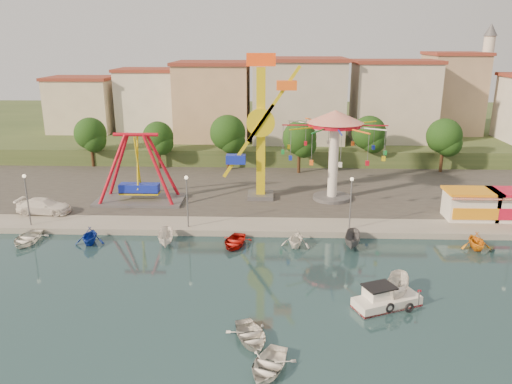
{
  "coord_description": "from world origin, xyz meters",
  "views": [
    {
      "loc": [
        0.39,
        -33.32,
        18.62
      ],
      "look_at": [
        -1.26,
        14.0,
        4.0
      ],
      "focal_mm": 35.0,
      "sensor_mm": 36.0,
      "label": 1
    }
  ],
  "objects_px": {
    "kamikaze_tower": "(263,132)",
    "van": "(44,206)",
    "cabin_motorboat": "(385,300)",
    "skiff": "(397,288)",
    "rowboat_a": "(251,336)",
    "pirate_ship_ride": "(138,169)",
    "wave_swinger": "(335,135)"
  },
  "relations": [
    {
      "from": "kamikaze_tower",
      "to": "rowboat_a",
      "type": "relative_size",
      "value": 4.39
    },
    {
      "from": "wave_swinger",
      "to": "skiff",
      "type": "relative_size",
      "value": 2.75
    },
    {
      "from": "pirate_ship_ride",
      "to": "kamikaze_tower",
      "type": "relative_size",
      "value": 0.61
    },
    {
      "from": "cabin_motorboat",
      "to": "rowboat_a",
      "type": "bearing_deg",
      "value": -177.2
    },
    {
      "from": "cabin_motorboat",
      "to": "skiff",
      "type": "relative_size",
      "value": 1.25
    },
    {
      "from": "kamikaze_tower",
      "to": "wave_swinger",
      "type": "relative_size",
      "value": 1.42
    },
    {
      "from": "van",
      "to": "pirate_ship_ride",
      "type": "bearing_deg",
      "value": -62.06
    },
    {
      "from": "kamikaze_tower",
      "to": "cabin_motorboat",
      "type": "relative_size",
      "value": 3.14
    },
    {
      "from": "kamikaze_tower",
      "to": "skiff",
      "type": "bearing_deg",
      "value": -64.91
    },
    {
      "from": "kamikaze_tower",
      "to": "van",
      "type": "distance_m",
      "value": 25.23
    },
    {
      "from": "wave_swinger",
      "to": "skiff",
      "type": "distance_m",
      "value": 23.49
    },
    {
      "from": "skiff",
      "to": "cabin_motorboat",
      "type": "bearing_deg",
      "value": -110.95
    },
    {
      "from": "pirate_ship_ride",
      "to": "wave_swinger",
      "type": "height_order",
      "value": "wave_swinger"
    },
    {
      "from": "rowboat_a",
      "to": "van",
      "type": "distance_m",
      "value": 31.98
    },
    {
      "from": "rowboat_a",
      "to": "skiff",
      "type": "height_order",
      "value": "skiff"
    },
    {
      "from": "van",
      "to": "kamikaze_tower",
      "type": "bearing_deg",
      "value": -73.08
    },
    {
      "from": "wave_swinger",
      "to": "van",
      "type": "height_order",
      "value": "wave_swinger"
    },
    {
      "from": "rowboat_a",
      "to": "van",
      "type": "height_order",
      "value": "van"
    },
    {
      "from": "kamikaze_tower",
      "to": "cabin_motorboat",
      "type": "bearing_deg",
      "value": -68.33
    },
    {
      "from": "cabin_motorboat",
      "to": "pirate_ship_ride",
      "type": "bearing_deg",
      "value": 113.83
    },
    {
      "from": "kamikaze_tower",
      "to": "wave_swinger",
      "type": "xyz_separation_m",
      "value": [
        8.03,
        -0.12,
        -0.32
      ]
    },
    {
      "from": "rowboat_a",
      "to": "cabin_motorboat",
      "type": "bearing_deg",
      "value": 5.56
    },
    {
      "from": "kamikaze_tower",
      "to": "cabin_motorboat",
      "type": "height_order",
      "value": "kamikaze_tower"
    },
    {
      "from": "skiff",
      "to": "van",
      "type": "xyz_separation_m",
      "value": [
        -33.84,
        16.1,
        0.6
      ]
    },
    {
      "from": "cabin_motorboat",
      "to": "rowboat_a",
      "type": "xyz_separation_m",
      "value": [
        -9.53,
        -4.68,
        -0.07
      ]
    },
    {
      "from": "pirate_ship_ride",
      "to": "wave_swinger",
      "type": "xyz_separation_m",
      "value": [
        22.2,
        1.6,
        3.8
      ]
    },
    {
      "from": "pirate_ship_ride",
      "to": "rowboat_a",
      "type": "bearing_deg",
      "value": -62.16
    },
    {
      "from": "kamikaze_tower",
      "to": "skiff",
      "type": "height_order",
      "value": "kamikaze_tower"
    },
    {
      "from": "wave_swinger",
      "to": "skiff",
      "type": "xyz_separation_m",
      "value": [
        2.41,
        -22.17,
        -7.38
      ]
    },
    {
      "from": "kamikaze_tower",
      "to": "skiff",
      "type": "distance_m",
      "value": 25.8
    },
    {
      "from": "wave_swinger",
      "to": "pirate_ship_ride",
      "type": "bearing_deg",
      "value": -175.88
    },
    {
      "from": "kamikaze_tower",
      "to": "wave_swinger",
      "type": "height_order",
      "value": "kamikaze_tower"
    }
  ]
}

